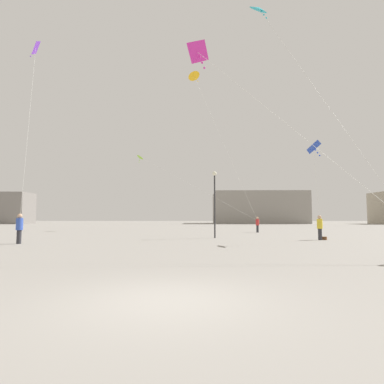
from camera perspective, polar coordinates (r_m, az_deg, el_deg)
name	(u,v)px	position (r m, az deg, el deg)	size (l,w,h in m)	color
ground_plane	(167,301)	(6.59, -4.51, -18.79)	(300.00, 300.00, 0.00)	gray
person_in_yellow	(320,226)	(25.13, 21.82, -5.71)	(0.39, 0.39, 1.79)	#2D2D33
person_in_red	(257,224)	(35.87, 11.59, -5.59)	(0.37, 0.37, 1.70)	#2D2D33
person_in_blue	(19,227)	(22.68, -28.40, -5.55)	(0.41, 0.41, 1.86)	#2D2D33
kite_amber_diamond	(195,78)	(31.90, 0.47, 19.72)	(7.62, 7.08, 13.97)	yellow
kite_magenta_delta	(201,55)	(16.23, 1.58, 23.20)	(8.43, 3.32, 8.43)	#D12899
kite_lime_diamond	(142,158)	(42.96, -8.85, 5.98)	(14.77, 6.97, 8.66)	#8CD12D
kite_cobalt_delta	(313,148)	(22.79, 20.79, 7.35)	(1.60, 3.25, 5.36)	blue
kite_violet_delta	(35,51)	(29.42, -26.19, 21.67)	(2.01, 4.42, 13.83)	purple
kite_cyan_diamond	(260,10)	(21.74, 12.00, 29.13)	(5.00, 6.76, 12.86)	#1EB2C6
building_centre_hall	(258,208)	(92.75, 11.60, -2.81)	(24.70, 17.36, 8.69)	gray
lamppost_east	(215,193)	(25.77, 4.06, -0.26)	(0.36, 0.36, 5.36)	#2D2D30
handbag_beside_flyer	(325,238)	(25.39, 22.54, -7.62)	(0.32, 0.14, 0.24)	brown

